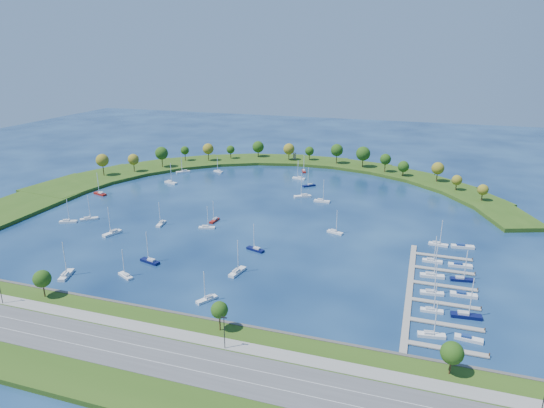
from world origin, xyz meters
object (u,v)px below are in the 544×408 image
(moored_boat_3, at_px, (303,196))
(docked_boat_4, at_px, (432,292))
(moored_boat_17, at_px, (112,232))
(docked_boat_8, at_px, (432,260))
(moored_boat_7, at_px, (150,260))
(docked_boat_6, at_px, (432,275))
(moored_boat_19, at_px, (214,220))
(moored_boat_15, at_px, (89,218))
(docked_boat_10, at_px, (438,244))
(moored_boat_8, at_px, (126,275))
(docked_boat_0, at_px, (431,334))
(docked_boat_1, at_px, (468,338))
(docked_boat_5, at_px, (463,295))
(moored_boat_5, at_px, (335,231))
(moored_boat_20, at_px, (304,171))
(moored_boat_16, at_px, (100,193))
(moored_boat_13, at_px, (322,201))
(harbor_tower, at_px, (295,156))
(moored_boat_14, at_px, (66,274))
(moored_boat_0, at_px, (207,298))
(moored_boat_4, at_px, (309,185))
(moored_boat_21, at_px, (161,223))
(docked_boat_11, at_px, (462,246))
(dock_system, at_px, (431,293))
(moored_boat_2, at_px, (237,271))
(moored_boat_12, at_px, (207,227))
(docked_boat_7, at_px, (462,279))
(moored_boat_9, at_px, (218,171))
(docked_boat_3, at_px, (466,315))
(moored_boat_18, at_px, (68,221))
(docked_boat_2, at_px, (432,310))
(moored_boat_11, at_px, (255,249))

(moored_boat_3, bearing_deg, docked_boat_4, 97.58)
(moored_boat_17, bearing_deg, docked_boat_8, 114.27)
(moored_boat_7, relative_size, docked_boat_6, 1.01)
(moored_boat_17, height_order, moored_boat_19, moored_boat_17)
(moored_boat_15, bearing_deg, docked_boat_10, -34.48)
(moored_boat_8, xyz_separation_m, docked_boat_0, (109.78, -5.01, 0.02))
(docked_boat_1, bearing_deg, docked_boat_5, 95.79)
(moored_boat_19, bearing_deg, moored_boat_5, 96.71)
(moored_boat_8, height_order, moored_boat_20, moored_boat_20)
(moored_boat_19, bearing_deg, moored_boat_16, -99.76)
(moored_boat_3, xyz_separation_m, moored_boat_13, (12.29, -5.18, -0.05))
(docked_boat_6, distance_m, docked_boat_10, 32.30)
(harbor_tower, height_order, moored_boat_19, moored_boat_19)
(moored_boat_14, distance_m, moored_boat_17, 42.51)
(moored_boat_0, distance_m, moored_boat_7, 40.25)
(moored_boat_4, xyz_separation_m, moored_boat_20, (-11.97, 33.52, -0.01))
(moored_boat_21, bearing_deg, docked_boat_11, 87.95)
(dock_system, xyz_separation_m, moored_boat_17, (-140.43, 12.38, 0.60))
(moored_boat_3, bearing_deg, moored_boat_2, 60.83)
(moored_boat_12, xyz_separation_m, moored_boat_20, (17.38, 118.32, 0.01))
(moored_boat_2, relative_size, docked_boat_7, 1.09)
(docked_boat_5, bearing_deg, moored_boat_9, 137.22)
(moored_boat_7, xyz_separation_m, moored_boat_12, (5.40, 41.21, -0.05))
(moored_boat_4, distance_m, docked_boat_5, 142.98)
(docked_boat_1, bearing_deg, moored_boat_2, 172.36)
(moored_boat_20, bearing_deg, docked_boat_1, -170.97)
(docked_boat_0, relative_size, docked_boat_3, 0.85)
(dock_system, xyz_separation_m, moored_boat_5, (-42.88, 45.53, 0.53))
(moored_boat_18, distance_m, docked_boat_4, 171.85)
(moored_boat_18, distance_m, docked_boat_5, 182.04)
(moored_boat_21, bearing_deg, docked_boat_6, 73.77)
(moored_boat_8, relative_size, docked_boat_0, 0.93)
(moored_boat_21, bearing_deg, moored_boat_9, 179.94)
(moored_boat_2, height_order, docked_boat_2, moored_boat_2)
(moored_boat_13, bearing_deg, docked_boat_5, -51.57)
(moored_boat_4, distance_m, moored_boat_16, 124.70)
(docked_boat_3, bearing_deg, moored_boat_2, 170.93)
(moored_boat_8, height_order, moored_boat_11, moored_boat_11)
(moored_boat_21, bearing_deg, moored_boat_13, 122.91)
(moored_boat_7, bearing_deg, docked_boat_11, -140.58)
(moored_boat_5, xyz_separation_m, docked_boat_6, (43.09, -32.37, 0.05))
(moored_boat_16, relative_size, docked_boat_3, 0.95)
(moored_boat_2, xyz_separation_m, moored_boat_11, (-0.59, 22.16, -0.04))
(moored_boat_15, distance_m, docked_boat_7, 174.32)
(moored_boat_9, xyz_separation_m, docked_boat_6, (140.75, -118.71, 0.06))
(dock_system, relative_size, moored_boat_12, 7.30)
(harbor_tower, height_order, docked_boat_7, docked_boat_7)
(dock_system, xyz_separation_m, moored_boat_14, (-131.10, -29.10, 0.61))
(moored_boat_0, distance_m, docked_boat_6, 84.32)
(moored_boat_11, bearing_deg, dock_system, -174.30)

